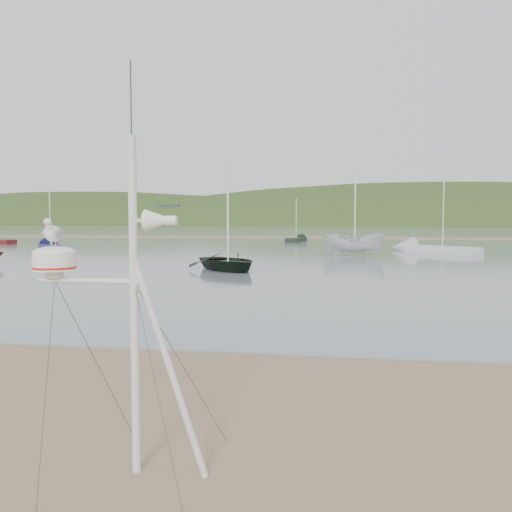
# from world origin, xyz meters

# --- Properties ---
(ground) EXTENTS (560.00, 560.00, 0.00)m
(ground) POSITION_xyz_m (0.00, 0.00, 0.00)
(ground) COLOR #82654B
(ground) RESTS_ON ground
(water) EXTENTS (560.00, 256.00, 0.04)m
(water) POSITION_xyz_m (0.00, 132.00, 0.02)
(water) COLOR slate
(water) RESTS_ON ground
(sandbar) EXTENTS (560.00, 7.00, 0.07)m
(sandbar) POSITION_xyz_m (0.00, 70.00, 0.07)
(sandbar) COLOR #82654B
(sandbar) RESTS_ON water
(hill_ridge) EXTENTS (620.00, 180.00, 80.00)m
(hill_ridge) POSITION_xyz_m (18.52, 235.00, -19.70)
(hill_ridge) COLOR #283D19
(hill_ridge) RESTS_ON ground
(far_cottages) EXTENTS (294.40, 6.30, 8.00)m
(far_cottages) POSITION_xyz_m (3.00, 196.00, 4.00)
(far_cottages) COLOR white
(far_cottages) RESTS_ON ground
(mast_rig) EXTENTS (1.97, 2.10, 4.44)m
(mast_rig) POSITION_xyz_m (1.56, -1.32, 1.07)
(mast_rig) COLOR silver
(mast_rig) RESTS_ON ground
(boat_dark) EXTENTS (3.02, 2.82, 4.49)m
(boat_dark) POSITION_xyz_m (-2.07, 20.99, 2.29)
(boat_dark) COLOR black
(boat_dark) RESTS_ON water
(boat_white) EXTENTS (1.78, 1.74, 4.50)m
(boat_white) POSITION_xyz_m (4.77, 33.92, 2.29)
(boat_white) COLOR silver
(boat_white) RESTS_ON water
(sailboat_white_near) EXTENTS (7.10, 6.46, 7.66)m
(sailboat_white_near) POSITION_xyz_m (10.13, 39.38, 0.30)
(sailboat_white_near) COLOR silver
(sailboat_white_near) RESTS_ON ground
(sailboat_blue_near) EXTENTS (5.23, 6.65, 6.85)m
(sailboat_blue_near) POSITION_xyz_m (-21.33, 36.85, 0.30)
(sailboat_blue_near) COLOR #131542
(sailboat_blue_near) RESTS_ON ground
(sailboat_dark_mid) EXTENTS (2.61, 5.54, 5.41)m
(sailboat_dark_mid) POSITION_xyz_m (-1.04, 56.58, 0.30)
(sailboat_dark_mid) COLOR black
(sailboat_dark_mid) RESTS_ON ground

